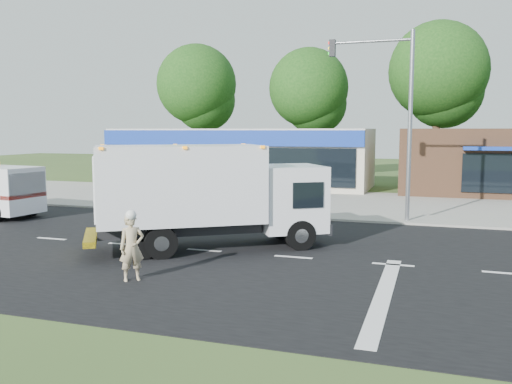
{
  "coord_description": "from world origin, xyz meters",
  "views": [
    {
      "loc": [
        4.07,
        -15.9,
        3.92
      ],
      "look_at": [
        -2.03,
        2.44,
        1.7
      ],
      "focal_mm": 38.0,
      "sensor_mm": 36.0,
      "label": 1
    }
  ],
  "objects": [
    {
      "name": "retail_strip_mall",
      "position": [
        -9.0,
        19.93,
        2.01
      ],
      "size": [
        18.0,
        6.2,
        4.0
      ],
      "color": "beige",
      "rests_on": "ground"
    },
    {
      "name": "ground",
      "position": [
        0.0,
        0.0,
        0.0
      ],
      "size": [
        120.0,
        120.0,
        0.0
      ],
      "primitive_type": "plane",
      "color": "#385123",
      "rests_on": "ground"
    },
    {
      "name": "traffic_signal_pole",
      "position": [
        2.35,
        7.6,
        4.92
      ],
      "size": [
        3.51,
        0.25,
        8.0
      ],
      "color": "gray",
      "rests_on": "ground"
    },
    {
      "name": "sidewalk",
      "position": [
        0.0,
        8.2,
        0.06
      ],
      "size": [
        60.0,
        2.4,
        0.12
      ],
      "primitive_type": "cube",
      "color": "gray",
      "rests_on": "ground"
    },
    {
      "name": "parking_apron",
      "position": [
        0.0,
        14.0,
        0.01
      ],
      "size": [
        60.0,
        9.0,
        0.02
      ],
      "primitive_type": "cube",
      "color": "gray",
      "rests_on": "ground"
    },
    {
      "name": "lane_markings",
      "position": [
        1.35,
        -1.35,
        0.02
      ],
      "size": [
        55.2,
        7.0,
        0.01
      ],
      "color": "silver",
      "rests_on": "road_asphalt"
    },
    {
      "name": "ems_box_truck",
      "position": [
        -3.03,
        0.29,
        1.98
      ],
      "size": [
        7.8,
        6.25,
        3.44
      ],
      "rotation": [
        0.0,
        0.0,
        0.58
      ],
      "color": "black",
      "rests_on": "ground"
    },
    {
      "name": "road_asphalt",
      "position": [
        0.0,
        0.0,
        0.0
      ],
      "size": [
        60.0,
        14.0,
        0.02
      ],
      "primitive_type": "cube",
      "color": "black",
      "rests_on": "ground"
    },
    {
      "name": "brown_storefront",
      "position": [
        7.0,
        19.98,
        2.0
      ],
      "size": [
        10.0,
        6.7,
        4.0
      ],
      "color": "#382316",
      "rests_on": "ground"
    },
    {
      "name": "emergency_worker",
      "position": [
        -3.34,
        -3.84,
        0.92
      ],
      "size": [
        0.76,
        0.74,
        1.87
      ],
      "rotation": [
        0.0,
        0.0,
        0.74
      ],
      "color": "tan",
      "rests_on": "ground"
    },
    {
      "name": "background_trees",
      "position": [
        -0.85,
        28.16,
        7.38
      ],
      "size": [
        36.77,
        7.39,
        12.1
      ],
      "color": "#332114",
      "rests_on": "ground"
    }
  ]
}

